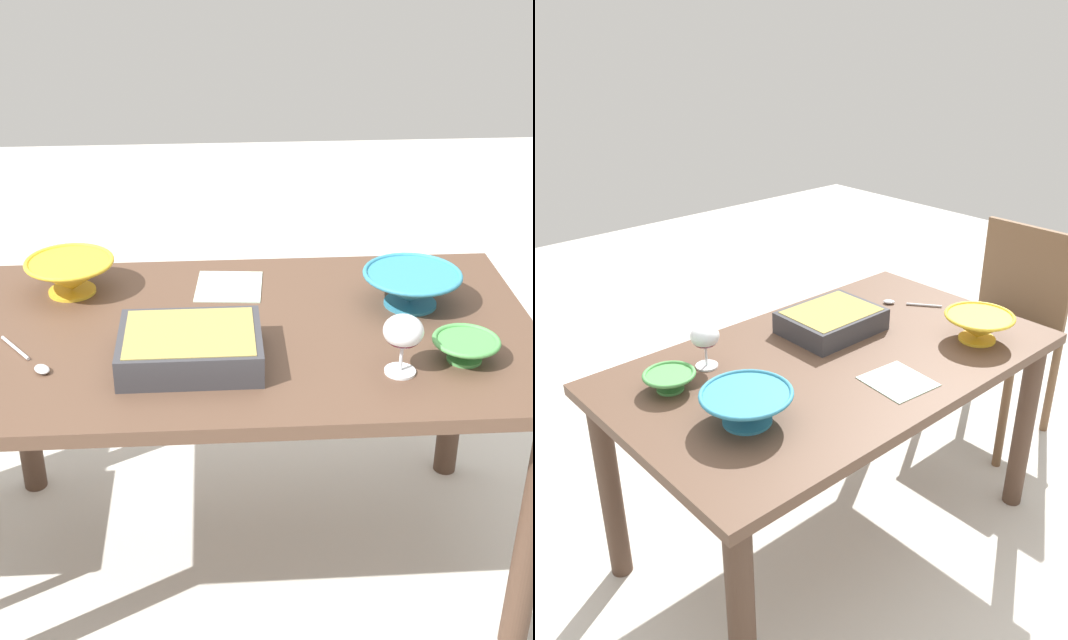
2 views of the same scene
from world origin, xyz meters
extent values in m
plane|color=beige|center=(0.00, 0.00, 0.00)|extent=(8.00, 8.00, 0.00)
cube|color=brown|center=(0.00, 0.00, 0.71)|extent=(1.43, 0.83, 0.04)
cylinder|color=#493427|center=(-0.65, -0.35, 0.35)|extent=(0.07, 0.07, 0.69)
cylinder|color=#493427|center=(0.65, -0.35, 0.35)|extent=(0.07, 0.07, 0.69)
cylinder|color=#493427|center=(-0.65, 0.35, 0.35)|extent=(0.07, 0.07, 0.69)
cylinder|color=#493427|center=(0.65, 0.35, 0.35)|extent=(0.07, 0.07, 0.69)
cube|color=#595959|center=(-1.00, -0.02, 0.45)|extent=(0.42, 0.44, 0.02)
cube|color=brown|center=(-1.19, -0.02, 0.69)|extent=(0.02, 0.42, 0.46)
cylinder|color=brown|center=(-0.80, -0.22, 0.22)|extent=(0.04, 0.04, 0.44)
cylinder|color=brown|center=(-0.80, 0.18, 0.22)|extent=(0.04, 0.04, 0.44)
cylinder|color=brown|center=(-1.19, -0.22, 0.22)|extent=(0.04, 0.04, 0.44)
cylinder|color=brown|center=(-1.19, 0.18, 0.22)|extent=(0.04, 0.04, 0.44)
cylinder|color=white|center=(0.34, -0.22, 0.73)|extent=(0.07, 0.07, 0.01)
cylinder|color=white|center=(0.34, -0.22, 0.77)|extent=(0.01, 0.01, 0.06)
ellipsoid|color=white|center=(0.34, -0.22, 0.83)|extent=(0.09, 0.09, 0.07)
ellipsoid|color=#4C0A19|center=(0.34, -0.22, 0.82)|extent=(0.08, 0.08, 0.05)
cube|color=#38383D|center=(-0.13, -0.15, 0.77)|extent=(0.32, 0.25, 0.08)
cube|color=#9E8C47|center=(-0.13, -0.15, 0.80)|extent=(0.29, 0.22, 0.02)
cylinder|color=yellow|center=(-0.45, 0.23, 0.73)|extent=(0.12, 0.12, 0.01)
cone|color=yellow|center=(-0.45, 0.23, 0.78)|extent=(0.22, 0.22, 0.08)
torus|color=yellow|center=(-0.45, 0.23, 0.82)|extent=(0.23, 0.23, 0.01)
cylinder|color=teal|center=(0.43, 0.10, 0.73)|extent=(0.13, 0.13, 0.01)
cone|color=teal|center=(0.43, 0.10, 0.78)|extent=(0.24, 0.24, 0.08)
torus|color=teal|center=(0.43, 0.10, 0.81)|extent=(0.25, 0.25, 0.01)
cylinder|color=#4C994C|center=(0.49, -0.18, 0.73)|extent=(0.08, 0.08, 0.01)
cone|color=#4C994C|center=(0.49, -0.18, 0.76)|extent=(0.15, 0.15, 0.04)
torus|color=#4C994C|center=(0.49, -0.18, 0.78)|extent=(0.15, 0.15, 0.01)
cylinder|color=silver|center=(-0.54, -0.06, 0.73)|extent=(0.09, 0.11, 0.01)
ellipsoid|color=silver|center=(-0.46, -0.17, 0.74)|extent=(0.05, 0.05, 0.01)
cube|color=#B2CCB7|center=(-0.03, 0.24, 0.73)|extent=(0.19, 0.20, 0.00)
camera|label=1|loc=(-0.06, -1.83, 1.74)|focal=48.36mm
camera|label=2|loc=(1.28, 1.27, 1.69)|focal=35.96mm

